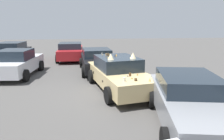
# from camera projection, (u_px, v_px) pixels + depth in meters

# --- Properties ---
(ground_plane) EXTENTS (60.00, 60.00, 0.00)m
(ground_plane) POSITION_uv_depth(u_px,v_px,m) (119.00, 90.00, 9.26)
(ground_plane) COLOR #514F4C
(art_car_decorated) EXTENTS (4.90, 2.68, 1.69)m
(art_car_decorated) POSITION_uv_depth(u_px,v_px,m) (118.00, 73.00, 9.15)
(art_car_decorated) COLOR #D8BC7F
(art_car_decorated) RESTS_ON ground
(parked_sedan_near_right) EXTENTS (4.19, 2.25, 1.47)m
(parked_sedan_near_right) POSITION_uv_depth(u_px,v_px,m) (17.00, 63.00, 11.54)
(parked_sedan_near_right) COLOR silver
(parked_sedan_near_right) RESTS_ON ground
(parked_sedan_near_left) EXTENTS (4.38, 2.31, 1.47)m
(parked_sedan_near_left) POSITION_uv_depth(u_px,v_px,m) (10.00, 53.00, 15.49)
(parked_sedan_near_left) COLOR black
(parked_sedan_near_left) RESTS_ON ground
(parked_sedan_row_back_center) EXTENTS (4.62, 2.58, 1.44)m
(parked_sedan_row_back_center) POSITION_uv_depth(u_px,v_px,m) (190.00, 101.00, 5.88)
(parked_sedan_row_back_center) COLOR gray
(parked_sedan_row_back_center) RESTS_ON ground
(parked_sedan_behind_left) EXTENTS (4.49, 2.11, 1.39)m
(parked_sedan_behind_left) POSITION_uv_depth(u_px,v_px,m) (71.00, 51.00, 16.53)
(parked_sedan_behind_left) COLOR red
(parked_sedan_behind_left) RESTS_ON ground
(parked_sedan_behind_right) EXTENTS (4.40, 2.22, 1.34)m
(parked_sedan_behind_right) POSITION_uv_depth(u_px,v_px,m) (97.00, 60.00, 12.68)
(parked_sedan_behind_right) COLOR black
(parked_sedan_behind_right) RESTS_ON ground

